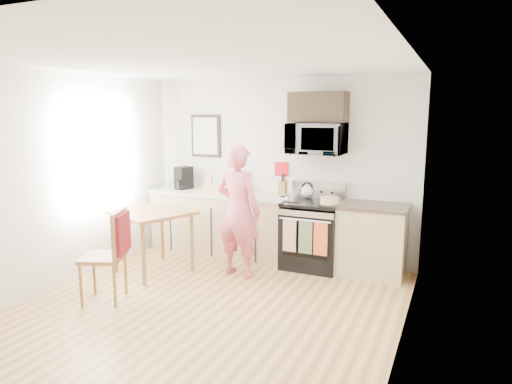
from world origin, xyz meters
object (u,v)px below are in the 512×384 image
at_px(chair, 115,243).
at_px(dining_table, 152,218).
at_px(person, 238,211).
at_px(microwave, 317,139).
at_px(cake, 330,202).
at_px(range, 312,236).

bearing_deg(chair, dining_table, 80.28).
bearing_deg(person, microwave, -128.19).
xyz_separation_m(microwave, chair, (-1.67, -2.11, -1.09)).
xyz_separation_m(chair, cake, (1.95, 1.83, 0.30)).
height_order(range, chair, range).
relative_size(dining_table, cake, 3.21).
xyz_separation_m(dining_table, cake, (2.16, 0.87, 0.24)).
relative_size(microwave, chair, 0.73).
bearing_deg(person, range, -132.23).
bearing_deg(person, chair, 62.62).
relative_size(dining_table, chair, 0.95).
height_order(person, chair, person).
xyz_separation_m(range, cake, (0.28, -0.17, 0.54)).
xyz_separation_m(person, dining_table, (-1.09, -0.35, -0.13)).
bearing_deg(chair, person, 34.10).
height_order(dining_table, cake, cake).
xyz_separation_m(range, dining_table, (-1.88, -1.04, 0.30)).
height_order(range, person, person).
xyz_separation_m(person, cake, (1.07, 0.52, 0.11)).
distance_m(microwave, dining_table, 2.43).
bearing_deg(microwave, chair, -128.35).
distance_m(microwave, chair, 2.90).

